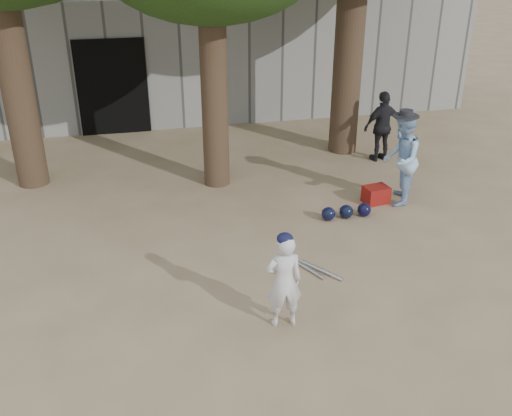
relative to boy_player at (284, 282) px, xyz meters
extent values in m
plane|color=#937C5E|center=(-0.62, 0.32, -0.60)|extent=(70.00, 70.00, 0.00)
imported|color=silver|center=(0.00, 0.00, 0.00)|extent=(0.45, 0.30, 1.20)
imported|color=#93BDE3|center=(2.91, 2.91, 0.20)|extent=(0.92, 0.98, 1.61)
imported|color=black|center=(3.53, 4.97, 0.13)|extent=(0.90, 0.47, 1.46)
cube|color=maroon|center=(2.55, 3.00, -0.45)|extent=(0.46, 0.38, 0.30)
cube|color=gray|center=(-0.62, 8.32, 0.90)|extent=(16.00, 0.35, 3.00)
cube|color=black|center=(-1.82, 8.12, 0.50)|extent=(1.60, 0.08, 2.20)
cube|color=slate|center=(-0.62, 10.82, 0.90)|extent=(16.00, 5.00, 3.00)
sphere|color=black|center=(1.50, 2.53, -0.49)|extent=(0.23, 0.23, 0.23)
sphere|color=black|center=(1.82, 2.54, -0.49)|extent=(0.23, 0.23, 0.23)
sphere|color=black|center=(2.14, 2.54, -0.49)|extent=(0.23, 0.23, 0.23)
cylinder|color=silver|center=(0.67, 1.13, -0.57)|extent=(0.35, 0.68, 0.06)
cylinder|color=silver|center=(0.85, 1.01, -0.57)|extent=(0.44, 0.63, 0.06)
cylinder|color=brown|center=(-3.42, 5.32, 2.15)|extent=(0.56, 0.56, 5.50)
cylinder|color=brown|center=(-0.02, 4.52, 1.90)|extent=(0.48, 0.48, 5.00)
cylinder|color=brown|center=(2.98, 5.72, 2.30)|extent=(0.60, 0.60, 5.80)
camera|label=1|loc=(-1.63, -5.42, 3.65)|focal=40.00mm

